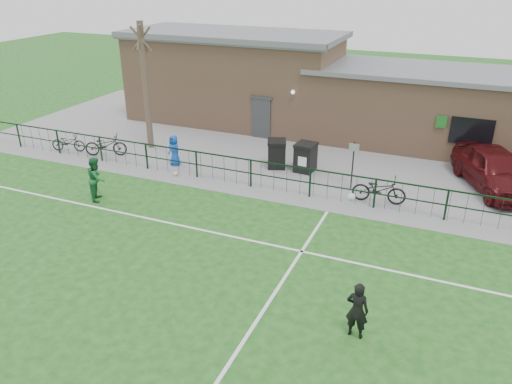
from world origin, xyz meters
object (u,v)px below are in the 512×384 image
at_px(bicycle_c, 106,145).
at_px(ball_ground, 176,174).
at_px(wheelie_bin_left, 277,155).
at_px(spectator_child, 174,150).
at_px(outfield_player, 97,179).
at_px(bicycle_a, 68,142).
at_px(bare_tree, 146,87).
at_px(bicycle_e, 379,190).
at_px(wheelie_bin_right, 305,158).
at_px(car_maroon, 495,169).
at_px(sign_post, 353,165).

relative_size(bicycle_c, ball_ground, 8.88).
bearing_deg(wheelie_bin_left, spectator_child, 179.06).
height_order(bicycle_c, outfield_player, outfield_player).
bearing_deg(bicycle_a, bare_tree, -74.23).
distance_m(wheelie_bin_left, outfield_player, 7.76).
xyz_separation_m(bicycle_c, bicycle_e, (12.81, -0.14, 0.01)).
relative_size(bare_tree, ball_ground, 27.13).
height_order(wheelie_bin_right, bicycle_c, wheelie_bin_right).
height_order(wheelie_bin_left, wheelie_bin_right, wheelie_bin_right).
bearing_deg(bicycle_a, bicycle_e, -105.51).
relative_size(bicycle_e, spectator_child, 1.44).
relative_size(bare_tree, wheelie_bin_left, 5.16).
bearing_deg(car_maroon, bicycle_e, -166.66).
bearing_deg(outfield_player, wheelie_bin_right, -75.56).
height_order(sign_post, bicycle_c, sign_post).
bearing_deg(bicycle_c, bicycle_e, -114.26).
relative_size(wheelie_bin_left, outfield_player, 0.68).
bearing_deg(sign_post, ball_ground, -167.30).
height_order(wheelie_bin_right, bicycle_a, wheelie_bin_right).
distance_m(bare_tree, spectator_child, 3.68).
height_order(bare_tree, bicycle_a, bare_tree).
distance_m(wheelie_bin_left, bicycle_e, 5.22).
distance_m(bicycle_e, outfield_player, 10.75).
relative_size(wheelie_bin_left, wheelie_bin_right, 0.98).
bearing_deg(bare_tree, ball_ground, -41.51).
height_order(wheelie_bin_left, ball_ground, wheelie_bin_left).
xyz_separation_m(wheelie_bin_right, outfield_player, (-6.49, -5.83, 0.24)).
bearing_deg(wheelie_bin_right, car_maroon, 13.93).
bearing_deg(bicycle_c, car_maroon, -103.55).
height_order(spectator_child, outfield_player, outfield_player).
distance_m(wheelie_bin_left, bicycle_a, 10.22).
xyz_separation_m(bicycle_a, bicycle_e, (14.89, 0.07, 0.09)).
height_order(sign_post, spectator_child, sign_post).
bearing_deg(bicycle_c, spectator_child, -110.42).
relative_size(bicycle_c, spectator_child, 1.41).
relative_size(wheelie_bin_right, bicycle_e, 0.59).
bearing_deg(sign_post, bicycle_a, -175.99).
xyz_separation_m(sign_post, car_maroon, (5.25, 2.25, -0.17)).
bearing_deg(outfield_player, wheelie_bin_left, -69.28).
relative_size(wheelie_bin_left, sign_post, 0.58).
distance_m(car_maroon, spectator_child, 13.47).
height_order(bicycle_e, ball_ground, bicycle_e).
xyz_separation_m(sign_post, outfield_player, (-8.78, -4.76, -0.17)).
height_order(wheelie_bin_right, ball_ground, wheelie_bin_right).
height_order(wheelie_bin_left, bicycle_a, wheelie_bin_left).
bearing_deg(bicycle_a, outfield_player, -143.81).
relative_size(sign_post, car_maroon, 0.41).
bearing_deg(ball_ground, bicycle_a, 173.99).
height_order(wheelie_bin_left, bicycle_c, wheelie_bin_left).
bearing_deg(bicycle_e, wheelie_bin_right, 55.22).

